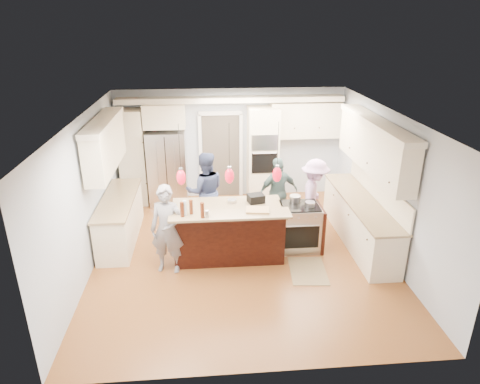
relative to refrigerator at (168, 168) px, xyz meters
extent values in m
plane|color=brown|center=(1.55, -2.64, -0.90)|extent=(6.00, 6.00, 0.00)
cube|color=#B2BCC6|center=(1.55, 0.36, 0.45)|extent=(5.50, 0.04, 2.70)
cube|color=#B2BCC6|center=(1.55, -5.64, 0.45)|extent=(5.50, 0.04, 2.70)
cube|color=#B2BCC6|center=(-1.20, -2.64, 0.45)|extent=(0.04, 6.00, 2.70)
cube|color=#B2BCC6|center=(4.30, -2.64, 0.45)|extent=(0.04, 6.00, 2.70)
cube|color=white|center=(1.55, -2.64, 1.80)|extent=(5.50, 6.00, 0.04)
cube|color=#B7B7BC|center=(0.00, 0.00, 0.00)|extent=(0.90, 0.70, 1.80)
cube|color=beige|center=(2.30, 0.03, 0.25)|extent=(0.72, 0.64, 2.30)
cube|color=black|center=(2.30, -0.30, 0.65)|extent=(0.60, 0.02, 0.35)
cube|color=black|center=(2.30, -0.30, 0.15)|extent=(0.60, 0.02, 0.50)
cylinder|color=#B7B7BC|center=(2.30, -0.33, 0.40)|extent=(0.55, 0.02, 0.02)
cube|color=beige|center=(-0.80, 0.06, 0.25)|extent=(0.60, 0.58, 2.30)
cube|color=beige|center=(0.00, 0.06, 1.25)|extent=(0.95, 0.58, 0.55)
cube|color=beige|center=(3.35, 0.18, 1.05)|extent=(1.70, 0.35, 0.85)
cube|color=beige|center=(1.55, 0.16, 1.58)|extent=(5.30, 0.38, 0.12)
cube|color=#4C443A|center=(1.30, 0.35, 0.15)|extent=(0.90, 0.06, 2.10)
cube|color=white|center=(1.30, 0.31, 1.23)|extent=(1.04, 0.06, 0.10)
cube|color=beige|center=(3.95, -2.34, -0.46)|extent=(0.60, 3.00, 0.88)
cube|color=tan|center=(3.95, -2.34, 0.00)|extent=(0.64, 3.05, 0.04)
cube|color=beige|center=(4.07, -2.34, 1.08)|extent=(0.35, 3.00, 0.85)
cube|color=beige|center=(4.06, -2.34, 1.56)|extent=(0.37, 3.10, 0.10)
cube|color=beige|center=(-0.85, -1.84, -0.46)|extent=(0.60, 2.20, 0.88)
cube|color=tan|center=(-0.85, -1.84, 0.00)|extent=(0.64, 2.25, 0.04)
cube|color=beige|center=(-0.97, -1.84, 1.08)|extent=(0.35, 2.20, 0.85)
cube|color=beige|center=(-0.96, -1.84, 1.56)|extent=(0.37, 2.30, 0.10)
cube|color=black|center=(1.30, -2.49, -0.46)|extent=(2.00, 1.00, 0.88)
cube|color=tan|center=(1.30, -2.49, 0.00)|extent=(2.10, 1.10, 0.04)
cube|color=black|center=(1.30, -3.05, -0.36)|extent=(2.00, 0.12, 1.08)
cube|color=tan|center=(1.30, -3.19, 0.20)|extent=(2.10, 0.42, 0.04)
cube|color=black|center=(1.86, -2.28, 0.10)|extent=(0.35, 0.31, 0.16)
cube|color=#B7B7BC|center=(2.68, -2.49, -0.45)|extent=(0.76, 0.66, 0.90)
cube|color=black|center=(2.68, -2.83, -0.50)|extent=(0.65, 0.01, 0.45)
cube|color=black|center=(2.68, -2.49, 0.01)|extent=(0.72, 0.59, 0.02)
cube|color=black|center=(3.09, -2.49, -0.46)|extent=(0.06, 0.71, 0.88)
cylinder|color=black|center=(0.50, -3.15, 1.43)|extent=(0.01, 0.01, 0.75)
ellipsoid|color=red|center=(0.50, -3.15, 0.90)|extent=(0.15, 0.15, 0.26)
cylinder|color=black|center=(1.30, -3.15, 1.43)|extent=(0.01, 0.01, 0.75)
ellipsoid|color=red|center=(1.30, -3.15, 0.90)|extent=(0.15, 0.15, 0.26)
cylinder|color=black|center=(2.10, -3.15, 1.43)|extent=(0.01, 0.01, 0.75)
ellipsoid|color=red|center=(2.10, -3.15, 0.90)|extent=(0.15, 0.15, 0.26)
imported|color=slate|center=(0.21, -3.09, -0.08)|extent=(0.66, 0.50, 1.63)
imported|color=navy|center=(0.89, -1.46, -0.05)|extent=(0.88, 0.72, 1.70)
imported|color=#45605D|center=(2.44, -1.48, -0.13)|extent=(0.97, 0.60, 1.55)
imported|color=#BE93C6|center=(3.15, -1.76, -0.11)|extent=(0.88, 1.16, 1.58)
cube|color=#9C8755|center=(2.69, -3.35, -0.89)|extent=(0.72, 0.99, 0.01)
cylinder|color=silver|center=(0.54, -3.17, 0.35)|extent=(0.07, 0.07, 0.27)
cylinder|color=#4C1F0D|center=(0.49, -3.23, 0.35)|extent=(0.09, 0.09, 0.26)
cylinder|color=#4C1F0D|center=(0.83, -3.29, 0.36)|extent=(0.08, 0.08, 0.27)
cylinder|color=#4C1F0D|center=(0.64, -3.13, 0.35)|extent=(0.08, 0.08, 0.25)
cylinder|color=#B7B7BC|center=(0.91, -3.28, 0.28)|extent=(0.08, 0.08, 0.12)
cube|color=tan|center=(1.79, -3.11, 0.24)|extent=(0.43, 0.34, 0.03)
cylinder|color=#B7B7BC|center=(2.62, -2.31, 0.08)|extent=(0.21, 0.21, 0.12)
cylinder|color=#B7B7BC|center=(2.86, -2.56, 0.07)|extent=(0.19, 0.19, 0.09)
camera|label=1|loc=(0.90, -9.82, 3.35)|focal=32.00mm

